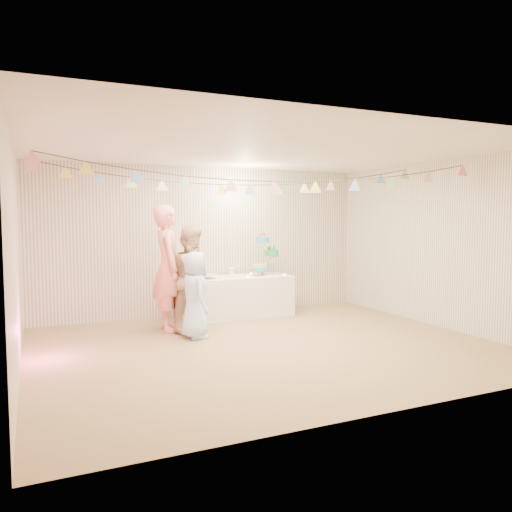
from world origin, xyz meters
name	(u,v)px	position (x,y,z in m)	size (l,w,h in m)	color
floor	(267,346)	(0.00, 0.00, 0.00)	(6.00, 6.00, 0.00)	olive
ceiling	(267,150)	(0.00, 0.00, 2.60)	(6.00, 6.00, 0.00)	silver
back_wall	(206,241)	(0.00, 2.50, 1.30)	(6.00, 6.00, 0.00)	silver
front_wall	(392,266)	(0.00, -2.50, 1.30)	(6.00, 6.00, 0.00)	silver
left_wall	(15,257)	(-3.00, 0.00, 1.30)	(5.00, 5.00, 0.00)	silver
right_wall	(440,244)	(3.00, 0.00, 1.30)	(5.00, 5.00, 0.00)	silver
table	(238,296)	(0.40, 2.03, 0.35)	(1.87, 0.75, 0.70)	white
cake_stand	(265,252)	(0.95, 2.08, 1.10)	(0.63, 0.37, 0.70)	silver
cake_bottom	(259,268)	(0.80, 2.02, 0.84)	(0.31, 0.31, 0.15)	#26B2AD
cake_middle	(272,251)	(1.13, 2.17, 1.11)	(0.27, 0.27, 0.22)	green
cake_top_tier	(263,237)	(0.89, 2.05, 1.38)	(0.25, 0.25, 0.19)	#3D96C0
platter	(207,275)	(-0.18, 1.98, 0.76)	(0.36, 0.36, 0.02)	white
posy	(231,269)	(0.31, 2.08, 0.83)	(0.14, 0.14, 0.16)	white
person_adult_a	(168,268)	(-0.96, 1.48, 0.96)	(0.70, 0.46, 1.92)	#F68B80
person_adult_b	(193,279)	(-0.62, 1.31, 0.80)	(0.77, 0.60, 1.59)	tan
person_child	(195,295)	(-0.74, 0.85, 0.62)	(0.61, 0.39, 1.24)	#B1D9FB
bunting_back	(236,176)	(0.00, 1.10, 2.35)	(5.60, 1.10, 0.40)	pink
bunting_front	(274,170)	(0.00, -0.20, 2.32)	(5.60, 0.90, 0.36)	#72A5E5
tealight_0	(196,279)	(-0.40, 1.88, 0.71)	(0.04, 0.04, 0.03)	#FFD88C
tealight_1	(215,276)	(0.05, 2.21, 0.71)	(0.04, 0.04, 0.03)	#FFD88C
tealight_2	(248,277)	(0.50, 1.81, 0.71)	(0.04, 0.04, 0.03)	#FFD88C
tealight_3	(251,273)	(0.75, 2.25, 0.71)	(0.04, 0.04, 0.03)	#FFD88C
tealight_4	(284,274)	(1.22, 1.85, 0.71)	(0.04, 0.04, 0.03)	#FFD88C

